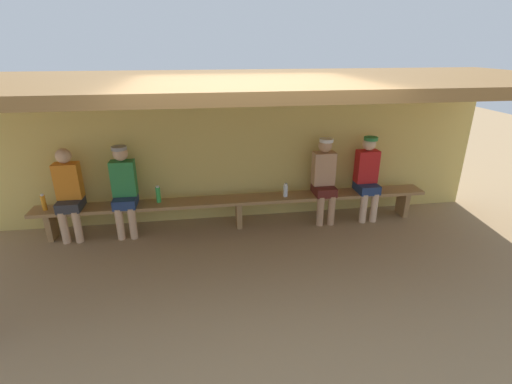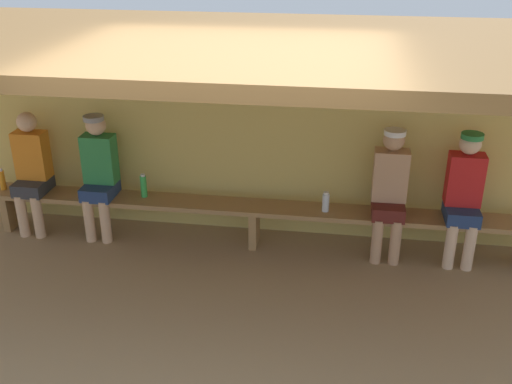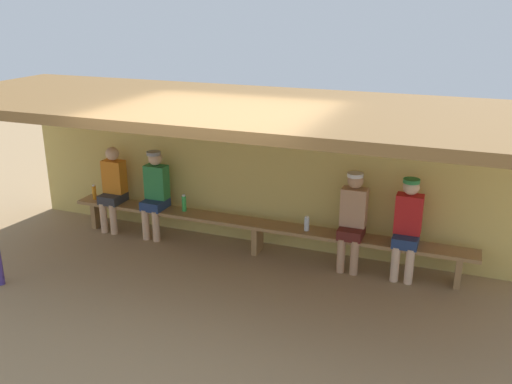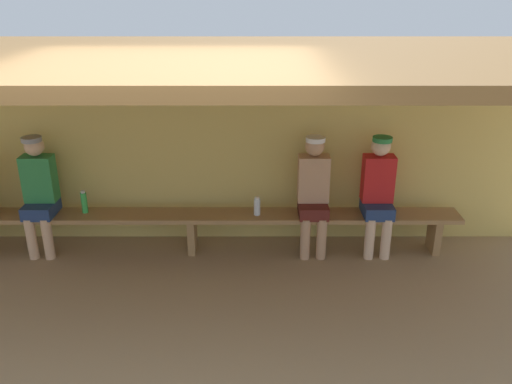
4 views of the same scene
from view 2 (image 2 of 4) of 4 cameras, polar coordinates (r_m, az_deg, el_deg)
ground_plane at (r=5.23m, az=-2.79°, el=-13.19°), size 24.00×24.00×0.00m
back_wall at (r=6.46m, az=0.43°, el=5.59°), size 8.00×0.20×2.20m
dugout_roof at (r=4.91m, az=-1.73°, el=13.54°), size 8.00×2.80×0.12m
bench at (r=6.32m, az=-0.17°, el=-1.86°), size 6.00×0.36×0.46m
player_in_red at (r=6.23m, az=18.98°, el=-0.03°), size 0.34×0.42×1.34m
player_shirtless_tan at (r=6.94m, az=-20.37°, el=2.12°), size 0.34×0.42×1.34m
player_with_sunglasses at (r=6.61m, az=-14.57°, el=1.96°), size 0.34×0.42×1.34m
player_in_blue at (r=6.13m, az=12.46°, el=0.38°), size 0.34×0.42×1.34m
water_bottle_blue at (r=6.54m, az=-10.52°, el=0.56°), size 0.07×0.07×0.26m
water_bottle_clear at (r=7.17m, az=-22.76°, el=1.08°), size 0.06×0.06×0.24m
water_bottle_orange at (r=6.17m, az=6.57°, el=-0.95°), size 0.07×0.07×0.21m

